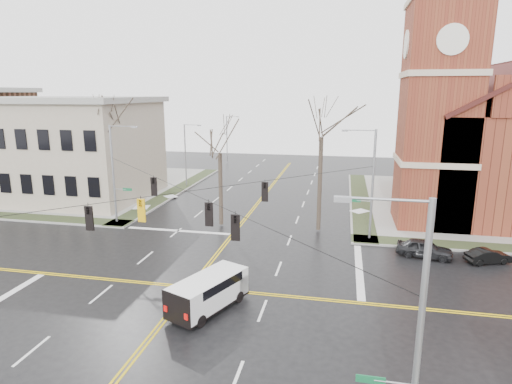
% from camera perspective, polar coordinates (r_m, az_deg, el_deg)
% --- Properties ---
extents(ground, '(120.00, 120.00, 0.00)m').
position_cam_1_polar(ground, '(27.89, -8.72, -12.43)').
color(ground, black).
rests_on(ground, ground).
extents(sidewalks, '(80.00, 80.00, 0.17)m').
position_cam_1_polar(sidewalks, '(27.86, -8.73, -12.28)').
color(sidewalks, gray).
rests_on(sidewalks, ground).
extents(road_markings, '(100.00, 100.00, 0.01)m').
position_cam_1_polar(road_markings, '(27.89, -8.72, -12.42)').
color(road_markings, gold).
rests_on(road_markings, ground).
extents(church, '(24.28, 27.48, 27.50)m').
position_cam_1_polar(church, '(50.91, 29.84, 7.43)').
color(church, maroon).
rests_on(church, ground).
extents(civic_building_a, '(18.00, 14.00, 11.00)m').
position_cam_1_polar(civic_building_a, '(53.85, -23.81, 5.11)').
color(civic_building_a, tan).
rests_on(civic_building_a, ground).
extents(signal_pole_ne, '(2.75, 0.22, 9.00)m').
position_cam_1_polar(signal_pole_ne, '(35.78, 15.03, 1.37)').
color(signal_pole_ne, gray).
rests_on(signal_pole_ne, ground).
extents(signal_pole_nw, '(2.75, 0.22, 9.00)m').
position_cam_1_polar(signal_pole_nw, '(41.11, -18.31, 2.63)').
color(signal_pole_nw, gray).
rests_on(signal_pole_nw, ground).
extents(signal_pole_se, '(2.75, 0.22, 9.00)m').
position_cam_1_polar(signal_pole_se, '(14.09, 20.22, -17.55)').
color(signal_pole_se, gray).
rests_on(signal_pole_se, ground).
extents(span_wires, '(23.02, 23.02, 0.03)m').
position_cam_1_polar(span_wires, '(25.85, -9.20, 0.08)').
color(span_wires, black).
rests_on(span_wires, ground).
extents(traffic_signals, '(8.21, 8.26, 1.30)m').
position_cam_1_polar(traffic_signals, '(25.42, -9.66, -1.89)').
color(traffic_signals, black).
rests_on(traffic_signals, ground).
extents(streetlight_north_a, '(2.30, 0.20, 8.00)m').
position_cam_1_polar(streetlight_north_a, '(55.66, -9.26, 5.21)').
color(streetlight_north_a, gray).
rests_on(streetlight_north_a, ground).
extents(streetlight_north_b, '(2.30, 0.20, 8.00)m').
position_cam_1_polar(streetlight_north_b, '(74.56, -3.79, 7.31)').
color(streetlight_north_b, gray).
rests_on(streetlight_north_b, ground).
extents(cargo_van, '(3.81, 5.42, 1.93)m').
position_cam_1_polar(cargo_van, '(24.82, -6.05, -12.78)').
color(cargo_van, white).
rests_on(cargo_van, ground).
extents(parked_car_a, '(4.21, 2.38, 1.35)m').
position_cam_1_polar(parked_car_a, '(34.37, 21.54, -7.00)').
color(parked_car_a, black).
rests_on(parked_car_a, ground).
extents(parked_car_b, '(3.39, 2.18, 1.05)m').
position_cam_1_polar(parked_car_b, '(35.16, 28.54, -7.51)').
color(parked_car_b, black).
rests_on(parked_car_b, ground).
extents(tree_nw_far, '(4.00, 4.00, 12.34)m').
position_cam_1_polar(tree_nw_far, '(43.80, -19.43, 8.40)').
color(tree_nw_far, '#342C21').
rests_on(tree_nw_far, ground).
extents(tree_nw_near, '(4.00, 4.00, 9.84)m').
position_cam_1_polar(tree_nw_near, '(38.10, -4.84, 5.81)').
color(tree_nw_near, '#342C21').
rests_on(tree_nw_near, ground).
extents(tree_ne, '(4.00, 4.00, 12.22)m').
position_cam_1_polar(tree_ne, '(36.62, 8.74, 8.08)').
color(tree_ne, '#342C21').
rests_on(tree_ne, ground).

